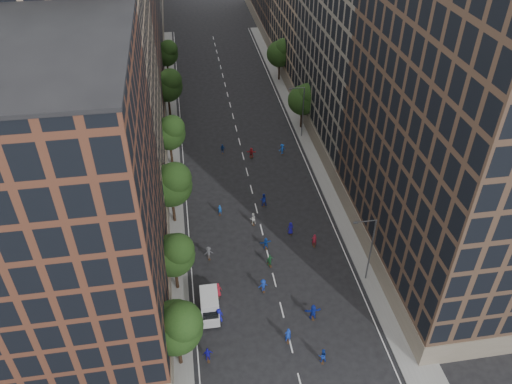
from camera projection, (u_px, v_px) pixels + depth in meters
ground at (244, 158)px, 79.25m from camera, size 240.00×240.00×0.00m
sidewalk_left at (167, 139)px, 83.63m from camera, size 4.00×105.00×0.15m
sidewalk_right at (306, 128)px, 86.62m from camera, size 4.00×105.00×0.15m
bldg_left_a at (76, 209)px, 44.98m from camera, size 14.00×22.00×30.00m
bldg_left_b at (97, 79)px, 62.72m from camera, size 14.00×26.00×34.00m
bldg_left_c at (114, 38)px, 82.67m from camera, size 14.00×20.00×28.00m
bldg_right_a at (458, 126)px, 51.07m from camera, size 14.00×30.00×36.00m
bldg_right_b at (363, 40)px, 74.85m from camera, size 14.00×28.00×33.00m
tree_left_0 at (177, 326)px, 45.77m from camera, size 5.20×5.20×8.83m
tree_left_1 at (175, 254)px, 53.91m from camera, size 4.80×4.80×8.21m
tree_left_2 at (172, 183)px, 62.88m from camera, size 5.60×5.60×9.45m
tree_left_3 at (170, 132)px, 74.27m from camera, size 5.00×5.00×8.58m
tree_left_4 at (168, 85)px, 86.72m from camera, size 5.40×5.40×9.08m
tree_left_5 at (167, 53)px, 99.61m from camera, size 4.80×4.80×8.33m
tree_right_a at (304, 99)px, 83.48m from camera, size 5.00×5.00×8.39m
tree_right_b at (281, 52)px, 99.06m from camera, size 5.20×5.20×8.83m
streetlamp_near at (369, 247)px, 55.34m from camera, size 2.64×0.22×9.06m
streetlamp_far at (302, 109)px, 81.38m from camera, size 2.64×0.22×9.06m
cargo_van at (210, 306)px, 53.71m from camera, size 2.09×4.38×2.32m
skater_0 at (219, 316)px, 52.92m from camera, size 1.01×0.72×1.93m
skater_1 at (288, 335)px, 50.97m from camera, size 0.70×0.48×1.88m
skater_2 at (322, 356)px, 49.12m from camera, size 0.86×0.69×1.71m
skater_3 at (263, 286)px, 56.52m from camera, size 1.17×0.81×1.67m
skater_4 at (208, 355)px, 49.23m from camera, size 1.05×0.52×1.74m
skater_5 at (313, 312)px, 53.33m from camera, size 1.78×0.58×1.92m
skater_6 at (218, 290)px, 55.83m from camera, size 0.92×0.61×1.86m
skater_7 at (314, 240)px, 62.49m from camera, size 0.65×0.43×1.78m
skater_8 at (253, 219)px, 65.85m from camera, size 0.92×0.76×1.72m
skater_9 at (209, 253)px, 60.69m from camera, size 1.19×0.77×1.73m
skater_10 at (270, 260)px, 59.72m from camera, size 1.06×0.72×1.67m
skater_11 at (266, 243)px, 62.18m from camera, size 1.50×0.66×1.57m
skater_12 at (290, 228)px, 64.33m from camera, size 0.91×0.65×1.74m
skater_13 at (220, 210)px, 67.54m from camera, size 0.62×0.48×1.50m
skater_14 at (263, 200)px, 68.98m from camera, size 0.96×0.76×1.90m
skater_15 at (282, 149)px, 79.59m from camera, size 1.31×1.00×1.79m
skater_16 at (223, 149)px, 79.97m from camera, size 0.90×0.44×1.49m
skater_17 at (251, 153)px, 78.87m from camera, size 1.60×0.78×1.65m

